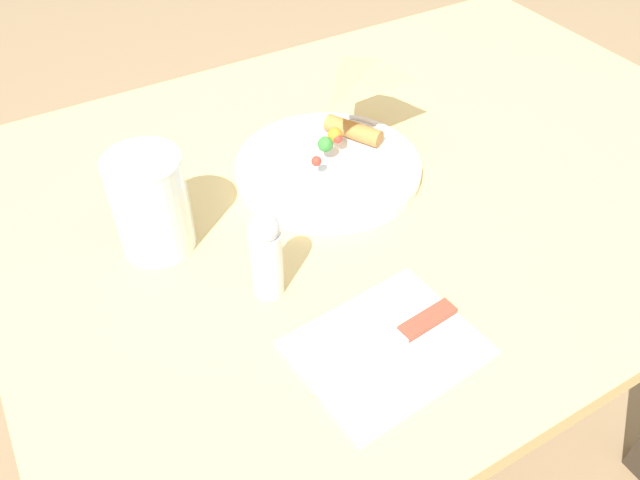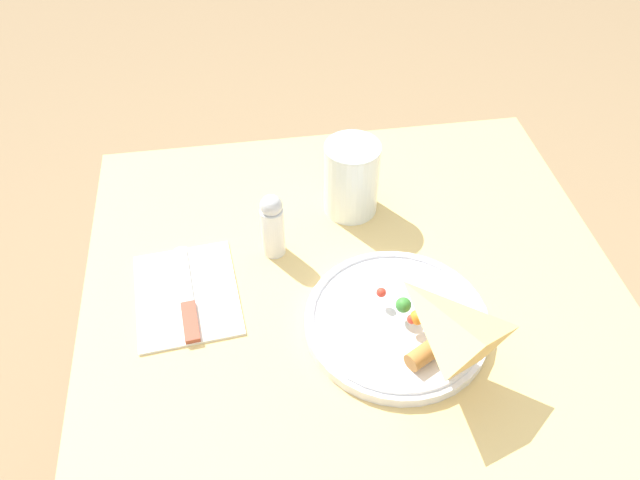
% 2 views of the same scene
% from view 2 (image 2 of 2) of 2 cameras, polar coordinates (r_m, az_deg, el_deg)
% --- Properties ---
extents(dining_table, '(1.04, 0.76, 0.74)m').
position_cam_2_polar(dining_table, '(0.90, 4.84, -16.57)').
color(dining_table, '#DBB770').
rests_on(dining_table, ground_plane).
extents(plate_pizza, '(0.25, 0.25, 0.05)m').
position_cam_2_polar(plate_pizza, '(0.84, 7.15, -7.31)').
color(plate_pizza, white).
rests_on(plate_pizza, dining_table).
extents(milk_glass, '(0.09, 0.09, 0.12)m').
position_cam_2_polar(milk_glass, '(0.96, 2.88, 5.38)').
color(milk_glass, white).
rests_on(milk_glass, dining_table).
extents(napkin_folded, '(0.19, 0.15, 0.00)m').
position_cam_2_polar(napkin_folded, '(0.89, -12.08, -4.85)').
color(napkin_folded, white).
rests_on(napkin_folded, dining_table).
extents(butter_knife, '(0.18, 0.04, 0.01)m').
position_cam_2_polar(butter_knife, '(0.88, -12.07, -5.05)').
color(butter_knife, '#99422D').
rests_on(butter_knife, napkin_folded).
extents(salt_shaker, '(0.03, 0.03, 0.11)m').
position_cam_2_polar(salt_shaker, '(0.89, -4.36, 1.38)').
color(salt_shaker, silver).
rests_on(salt_shaker, dining_table).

